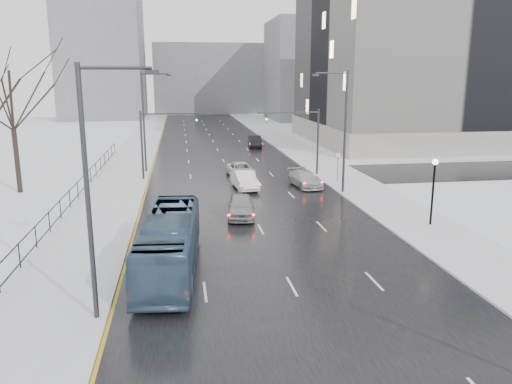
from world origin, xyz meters
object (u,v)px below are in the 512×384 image
sedan_right_distant (255,141)px  mast_signal_right (307,134)px  mast_signal_left (153,137)px  sedan_right_cross (241,170)px  lamppost_r_mid (434,182)px  streetlight_l_far (146,117)px  streetlight_l_near (93,183)px  no_uturn_sign (338,158)px  sedan_center_near (241,206)px  streetlight_r_mid (342,126)px  sedan_right_near (244,180)px  bus (170,243)px  tree_park_e (21,194)px  sedan_right_far (305,179)px

sedan_right_distant → mast_signal_right: bearing=-80.9°
mast_signal_right → mast_signal_left: 14.65m
sedan_right_cross → lamppost_r_mid: bearing=-65.2°
streetlight_l_far → streetlight_l_near: bearing=-90.0°
no_uturn_sign → sedan_right_distant: (-3.88, 24.85, -1.48)m
mast_signal_right → sedan_center_near: size_ratio=1.43×
mast_signal_left → sedan_right_cross: size_ratio=1.32×
streetlight_r_mid → sedan_right_near: bearing=159.5°
lamppost_r_mid → sedan_center_near: (-11.88, 4.02, -2.13)m
sedan_right_distant → bus: bearing=-100.2°
streetlight_l_near → sedan_center_near: (7.29, 14.02, -4.80)m
tree_park_e → mast_signal_right: size_ratio=2.08×
streetlight_l_far → sedan_right_cross: (9.01, -3.75, -4.90)m
streetlight_l_far → sedan_center_near: 19.99m
lamppost_r_mid → sedan_right_distant: 39.32m
streetlight_r_mid → sedan_center_near: size_ratio=2.20×
streetlight_l_near → mast_signal_left: size_ratio=1.54×
mast_signal_left → no_uturn_sign: mast_signal_left is taller
bus → sedan_center_near: size_ratio=2.29×
bus → sedan_center_near: 10.39m
bus → no_uturn_sign: bearing=57.1°
sedan_right_cross → sedan_center_near: bearing=-101.2°
streetlight_r_mid → no_uturn_sign: bearing=75.5°
sedan_center_near → no_uturn_sign: bearing=51.5°
mast_signal_left → sedan_right_far: bearing=-20.9°
streetlight_r_mid → mast_signal_left: streetlight_r_mid is taller
mast_signal_right → sedan_right_cross: mast_signal_right is taller
bus → sedan_right_far: size_ratio=2.18×
streetlight_r_mid → streetlight_l_far: bearing=143.7°
streetlight_l_far → mast_signal_left: bearing=-78.1°
lamppost_r_mid → sedan_center_near: 12.72m
sedan_right_distant → streetlight_r_mid: bearing=-80.7°
mast_signal_left → sedan_right_distant: bearing=58.8°
streetlight_l_near → mast_signal_right: size_ratio=1.54×
tree_park_e → mast_signal_right: tree_park_e is taller
mast_signal_right → sedan_right_far: bearing=-105.7°
bus → streetlight_l_far: bearing=100.1°
mast_signal_left → sedan_center_near: bearing=-65.3°
no_uturn_sign → streetlight_l_far: bearing=155.3°
streetlight_r_mid → mast_signal_left: bearing=152.7°
streetlight_l_far → sedan_right_cross: bearing=-22.6°
sedan_right_near → sedan_right_cross: bearing=80.5°
lamppost_r_mid → streetlight_l_far: bearing=131.1°
mast_signal_left → sedan_center_near: 15.74m
sedan_center_near → streetlight_r_mid: bearing=40.3°
lamppost_r_mid → streetlight_r_mid: bearing=105.8°
streetlight_r_mid → sedan_right_far: size_ratio=2.09×
tree_park_e → bus: tree_park_e is taller
sedan_right_near → streetlight_l_near: bearing=-116.6°
tree_park_e → streetlight_r_mid: size_ratio=1.35×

